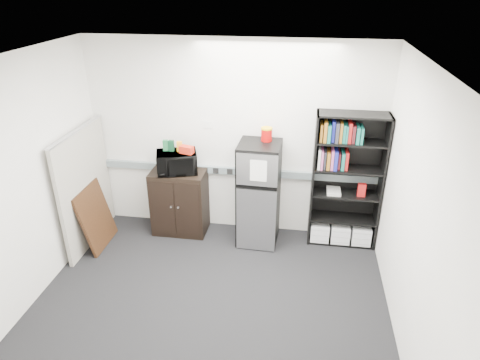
{
  "coord_description": "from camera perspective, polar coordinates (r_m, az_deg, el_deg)",
  "views": [
    {
      "loc": [
        0.91,
        -3.64,
        3.38
      ],
      "look_at": [
        0.22,
        0.9,
        1.17
      ],
      "focal_mm": 32.0,
      "sensor_mm": 36.0,
      "label": 1
    }
  ],
  "objects": [
    {
      "name": "coffee_can",
      "position": [
        5.53,
        3.57,
        6.22
      ],
      "size": [
        0.15,
        0.15,
        0.2
      ],
      "color": "#AE0908",
      "rests_on": "refrigerator"
    },
    {
      "name": "refrigerator",
      "position": [
        5.74,
        2.5,
        -1.9
      ],
      "size": [
        0.56,
        0.59,
        1.44
      ],
      "rotation": [
        0.0,
        0.0,
        -0.04
      ],
      "color": "black",
      "rests_on": "floor"
    },
    {
      "name": "snack_bag",
      "position": [
        5.73,
        -7.14,
        4.03
      ],
      "size": [
        0.2,
        0.15,
        0.1
      ],
      "primitive_type": "cube",
      "rotation": [
        0.0,
        0.0,
        -0.28
      ],
      "color": "red",
      "rests_on": "microwave"
    },
    {
      "name": "floor",
      "position": [
        5.05,
        -4.12,
        -16.36
      ],
      "size": [
        4.0,
        4.0,
        0.0
      ],
      "primitive_type": "plane",
      "color": "black",
      "rests_on": "ground"
    },
    {
      "name": "framed_poster",
      "position": [
        6.11,
        -18.66,
        -4.64
      ],
      "size": [
        0.24,
        0.67,
        0.85
      ],
      "rotation": [
        0.0,
        -0.23,
        0.0
      ],
      "color": "black",
      "rests_on": "floor"
    },
    {
      "name": "snack_box_b",
      "position": [
        5.82,
        -9.15,
        4.54
      ],
      "size": [
        0.07,
        0.05,
        0.15
      ],
      "primitive_type": "cube",
      "rotation": [
        0.0,
        0.0,
        0.0
      ],
      "color": "#0C361E",
      "rests_on": "microwave"
    },
    {
      "name": "snack_box_a",
      "position": [
        5.85,
        -9.89,
        4.57
      ],
      "size": [
        0.08,
        0.06,
        0.15
      ],
      "primitive_type": "cube",
      "rotation": [
        0.0,
        0.0,
        0.23
      ],
      "color": "#1A5D32",
      "rests_on": "microwave"
    },
    {
      "name": "wall_left",
      "position": [
        5.09,
        -27.21,
        -0.87
      ],
      "size": [
        0.02,
        3.5,
        2.7
      ],
      "primitive_type": "cube",
      "color": "white",
      "rests_on": "floor"
    },
    {
      "name": "microwave",
      "position": [
        5.86,
        -8.44,
        2.36
      ],
      "size": [
        0.62,
        0.51,
        0.29
      ],
      "primitive_type": "imported",
      "rotation": [
        0.0,
        0.0,
        0.32
      ],
      "color": "black",
      "rests_on": "cabinet"
    },
    {
      "name": "bookshelf",
      "position": [
        5.8,
        13.97,
        -0.29
      ],
      "size": [
        0.9,
        0.34,
        1.85
      ],
      "color": "black",
      "rests_on": "floor"
    },
    {
      "name": "wall_right",
      "position": [
        4.31,
        22.26,
        -4.51
      ],
      "size": [
        0.02,
        3.5,
        2.7
      ],
      "primitive_type": "cube",
      "color": "white",
      "rests_on": "floor"
    },
    {
      "name": "snack_box_c",
      "position": [
        5.79,
        -8.07,
        4.44
      ],
      "size": [
        0.08,
        0.06,
        0.14
      ],
      "primitive_type": "cube",
      "rotation": [
        0.0,
        0.0,
        0.18
      ],
      "color": "orange",
      "rests_on": "microwave"
    },
    {
      "name": "cubicle_partition",
      "position": [
        6.07,
        -19.89,
        -0.98
      ],
      "size": [
        0.06,
        1.3,
        1.62
      ],
      "color": "gray",
      "rests_on": "floor"
    },
    {
      "name": "ceiling",
      "position": [
        3.82,
        -5.43,
        15.31
      ],
      "size": [
        4.0,
        3.5,
        0.02
      ],
      "primitive_type": "cube",
      "color": "white",
      "rests_on": "wall_back"
    },
    {
      "name": "wall_back",
      "position": [
        5.83,
        -0.83,
        5.35
      ],
      "size": [
        4.0,
        0.02,
        2.7
      ],
      "primitive_type": "cube",
      "color": "white",
      "rests_on": "floor"
    },
    {
      "name": "wall_note",
      "position": [
        5.83,
        -4.28,
        7.34
      ],
      "size": [
        0.14,
        0.0,
        0.1
      ],
      "primitive_type": "cube",
      "color": "white",
      "rests_on": "wall_back"
    },
    {
      "name": "electrical_raceway",
      "position": [
        5.98,
        -0.85,
        1.2
      ],
      "size": [
        3.92,
        0.05,
        0.1
      ],
      "primitive_type": "cube",
      "color": "gray",
      "rests_on": "wall_back"
    },
    {
      "name": "cabinet",
      "position": [
        6.14,
        -8.03,
        -2.87
      ],
      "size": [
        0.75,
        0.5,
        0.94
      ],
      "color": "black",
      "rests_on": "floor"
    }
  ]
}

